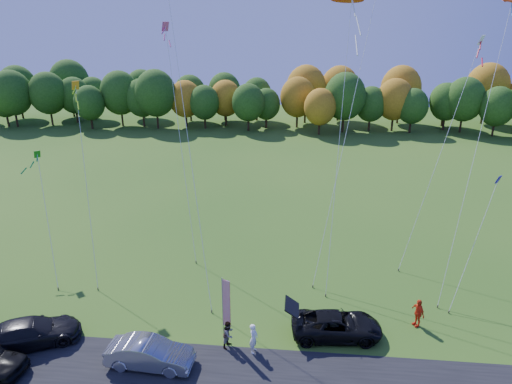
# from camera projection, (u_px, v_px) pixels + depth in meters

# --- Properties ---
(ground) EXTENTS (160.00, 160.00, 0.00)m
(ground) POSITION_uv_depth(u_px,v_px,m) (246.00, 336.00, 27.36)
(ground) COLOR #285416
(tree_line) EXTENTS (116.00, 12.00, 10.00)m
(tree_line) POSITION_uv_depth(u_px,v_px,m) (284.00, 130.00, 78.54)
(tree_line) COLOR #1E4711
(tree_line) RESTS_ON ground
(black_suv) EXTENTS (5.56, 2.92, 1.49)m
(black_suv) POSITION_uv_depth(u_px,v_px,m) (337.00, 325.00, 27.15)
(black_suv) COLOR black
(black_suv) RESTS_ON ground
(silver_sedan) EXTENTS (4.85, 1.94, 1.57)m
(silver_sedan) POSITION_uv_depth(u_px,v_px,m) (150.00, 354.00, 24.78)
(silver_sedan) COLOR #9C9BA0
(silver_sedan) RESTS_ON ground
(dark_truck_a) EXTENTS (5.90, 4.37, 1.59)m
(dark_truck_a) POSITION_uv_depth(u_px,v_px,m) (31.00, 332.00, 26.45)
(dark_truck_a) COLOR black
(dark_truck_a) RESTS_ON ground
(person_tailgate_a) EXTENTS (0.57, 0.74, 1.83)m
(person_tailgate_a) POSITION_uv_depth(u_px,v_px,m) (254.00, 338.00, 25.77)
(person_tailgate_a) COLOR white
(person_tailgate_a) RESTS_ON ground
(person_tailgate_b) EXTENTS (0.88, 0.98, 1.67)m
(person_tailgate_b) POSITION_uv_depth(u_px,v_px,m) (229.00, 334.00, 26.24)
(person_tailgate_b) COLOR gray
(person_tailgate_b) RESTS_ON ground
(person_east) EXTENTS (0.87, 1.17, 1.85)m
(person_east) POSITION_uv_depth(u_px,v_px,m) (418.00, 313.00, 28.01)
(person_east) COLOR red
(person_east) RESTS_ON ground
(feather_flag) EXTENTS (0.51, 0.25, 4.11)m
(feather_flag) POSITION_uv_depth(u_px,v_px,m) (226.00, 303.00, 26.27)
(feather_flag) COLOR #999999
(feather_flag) RESTS_ON ground
(kite_delta_blue) EXTENTS (6.30, 11.09, 25.43)m
(kite_delta_blue) POSITION_uv_depth(u_px,v_px,m) (184.00, 110.00, 30.14)
(kite_delta_blue) COLOR #4C3F33
(kite_delta_blue) RESTS_ON ground
(kite_parafoil_orange) EXTENTS (7.46, 12.98, 30.17)m
(kite_parafoil_orange) POSITION_uv_depth(u_px,v_px,m) (362.00, 63.00, 32.55)
(kite_parafoil_orange) COLOR #4C3F33
(kite_parafoil_orange) RESTS_ON ground
(kite_delta_red) EXTENTS (2.74, 9.51, 20.81)m
(kite_delta_red) POSITION_uv_depth(u_px,v_px,m) (340.00, 131.00, 31.66)
(kite_delta_red) COLOR #4C3F33
(kite_delta_red) RESTS_ON ground
(kite_parafoil_rainbow) EXTENTS (6.33, 9.10, 19.66)m
(kite_parafoil_rainbow) POSITION_uv_depth(u_px,v_px,m) (476.00, 150.00, 30.38)
(kite_parafoil_rainbow) COLOR #4C3F33
(kite_parafoil_rainbow) RESTS_ON ground
(kite_diamond_yellow) EXTENTS (3.30, 6.72, 13.96)m
(kite_diamond_yellow) POSITION_uv_depth(u_px,v_px,m) (86.00, 184.00, 32.63)
(kite_diamond_yellow) COLOR #4C3F33
(kite_diamond_yellow) RESTS_ON ground
(kite_diamond_green) EXTENTS (4.03, 6.42, 8.73)m
(kite_diamond_green) POSITION_uv_depth(u_px,v_px,m) (47.00, 218.00, 33.48)
(kite_diamond_green) COLOR #4C3F33
(kite_diamond_green) RESTS_ON ground
(kite_diamond_white) EXTENTS (5.59, 5.53, 17.10)m
(kite_diamond_white) POSITION_uv_depth(u_px,v_px,m) (439.00, 157.00, 33.56)
(kite_diamond_white) COLOR #4C3F33
(kite_diamond_white) RESTS_ON ground
(kite_diamond_pink) EXTENTS (3.76, 7.19, 18.01)m
(kite_diamond_pink) POSITION_uv_depth(u_px,v_px,m) (181.00, 143.00, 35.66)
(kite_diamond_pink) COLOR #4C3F33
(kite_diamond_pink) RESTS_ON ground
(kite_diamond_blue_low) EXTENTS (3.58, 4.27, 8.51)m
(kite_diamond_blue_low) POSITION_uv_depth(u_px,v_px,m) (474.00, 245.00, 29.67)
(kite_diamond_blue_low) COLOR #4C3F33
(kite_diamond_blue_low) RESTS_ON ground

